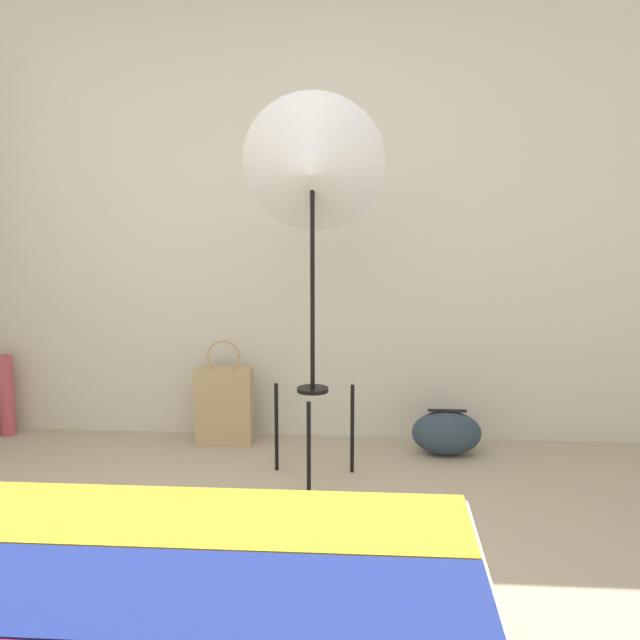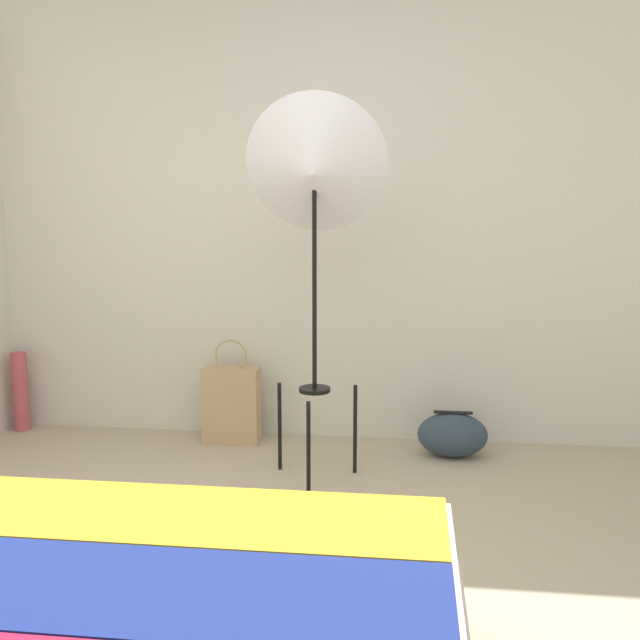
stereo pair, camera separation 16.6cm
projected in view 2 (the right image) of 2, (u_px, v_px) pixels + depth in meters
wall_back at (297, 214)px, 4.27m from camera, size 8.00×0.05×2.60m
photo_umbrella at (314, 173)px, 3.51m from camera, size 0.69×0.43×1.88m
tote_bag at (232, 404)px, 4.28m from camera, size 0.32×0.15×0.60m
duffel_bag at (452, 435)px, 4.05m from camera, size 0.38×0.24×0.25m
paper_roll at (20, 391)px, 4.51m from camera, size 0.09×0.09×0.48m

